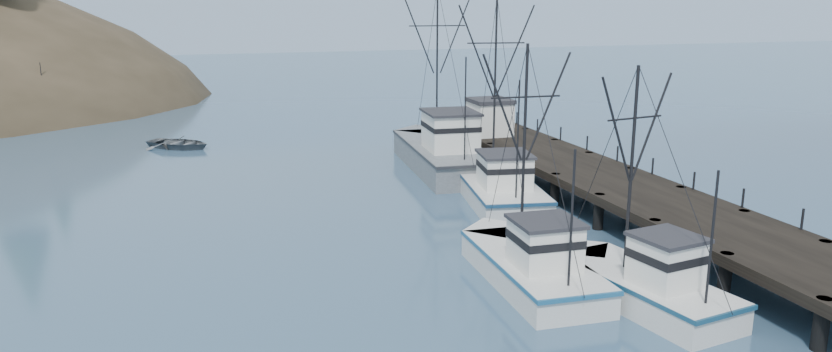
{
  "coord_description": "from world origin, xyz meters",
  "views": [
    {
      "loc": [
        -9.79,
        -22.95,
        12.37
      ],
      "look_at": [
        2.53,
        15.99,
        2.5
      ],
      "focal_mm": 32.0,
      "sensor_mm": 36.0,
      "label": 1
    }
  ],
  "objects_px": {
    "pickup_truck": "(477,116)",
    "work_vessel": "(442,152)",
    "trawler_mid": "(529,263)",
    "pier_shed": "(490,116)",
    "pier": "(593,176)",
    "trawler_near": "(639,283)",
    "trawler_far": "(497,186)",
    "motorboat": "(179,148)"
  },
  "relations": [
    {
      "from": "trawler_far",
      "to": "motorboat",
      "type": "relative_size",
      "value": 2.31
    },
    {
      "from": "pier",
      "to": "trawler_far",
      "type": "height_order",
      "value": "trawler_far"
    },
    {
      "from": "trawler_far",
      "to": "work_vessel",
      "type": "height_order",
      "value": "work_vessel"
    },
    {
      "from": "trawler_mid",
      "to": "pier_shed",
      "type": "relative_size",
      "value": 3.38
    },
    {
      "from": "trawler_mid",
      "to": "pier_shed",
      "type": "height_order",
      "value": "trawler_mid"
    },
    {
      "from": "pier",
      "to": "trawler_near",
      "type": "xyz_separation_m",
      "value": [
        -6.27,
        -14.27,
        -0.87
      ]
    },
    {
      "from": "pier",
      "to": "trawler_near",
      "type": "distance_m",
      "value": 15.61
    },
    {
      "from": "pier_shed",
      "to": "work_vessel",
      "type": "bearing_deg",
      "value": -160.51
    },
    {
      "from": "trawler_near",
      "to": "motorboat",
      "type": "relative_size",
      "value": 1.83
    },
    {
      "from": "trawler_far",
      "to": "work_vessel",
      "type": "bearing_deg",
      "value": 92.69
    },
    {
      "from": "pier",
      "to": "motorboat",
      "type": "relative_size",
      "value": 7.97
    },
    {
      "from": "trawler_near",
      "to": "trawler_mid",
      "type": "relative_size",
      "value": 0.93
    },
    {
      "from": "pickup_truck",
      "to": "motorboat",
      "type": "relative_size",
      "value": 0.96
    },
    {
      "from": "pier",
      "to": "trawler_far",
      "type": "distance_m",
      "value": 5.96
    },
    {
      "from": "trawler_mid",
      "to": "work_vessel",
      "type": "bearing_deg",
      "value": 80.31
    },
    {
      "from": "pier_shed",
      "to": "trawler_mid",
      "type": "bearing_deg",
      "value": -109.03
    },
    {
      "from": "work_vessel",
      "to": "trawler_mid",
      "type": "bearing_deg",
      "value": -99.69
    },
    {
      "from": "trawler_near",
      "to": "pickup_truck",
      "type": "relative_size",
      "value": 1.91
    },
    {
      "from": "work_vessel",
      "to": "pier_shed",
      "type": "distance_m",
      "value": 5.21
    },
    {
      "from": "trawler_far",
      "to": "pier",
      "type": "bearing_deg",
      "value": -25.81
    },
    {
      "from": "trawler_mid",
      "to": "motorboat",
      "type": "distance_m",
      "value": 39.14
    },
    {
      "from": "trawler_far",
      "to": "motorboat",
      "type": "distance_m",
      "value": 29.82
    },
    {
      "from": "trawler_far",
      "to": "pier_shed",
      "type": "relative_size",
      "value": 3.99
    },
    {
      "from": "trawler_near",
      "to": "pier_shed",
      "type": "relative_size",
      "value": 3.15
    },
    {
      "from": "trawler_near",
      "to": "pier_shed",
      "type": "distance_m",
      "value": 28.15
    },
    {
      "from": "trawler_mid",
      "to": "trawler_far",
      "type": "bearing_deg",
      "value": 72.22
    },
    {
      "from": "pier",
      "to": "work_vessel",
      "type": "relative_size",
      "value": 2.69
    },
    {
      "from": "pier_shed",
      "to": "pickup_truck",
      "type": "xyz_separation_m",
      "value": [
        0.79,
        4.48,
        -0.68
      ]
    },
    {
      "from": "pier",
      "to": "trawler_mid",
      "type": "relative_size",
      "value": 4.06
    },
    {
      "from": "trawler_far",
      "to": "pickup_truck",
      "type": "distance_m",
      "value": 16.08
    },
    {
      "from": "pier",
      "to": "pier_shed",
      "type": "distance_m",
      "value": 13.48
    },
    {
      "from": "work_vessel",
      "to": "pier_shed",
      "type": "bearing_deg",
      "value": 19.49
    },
    {
      "from": "trawler_near",
      "to": "trawler_mid",
      "type": "xyz_separation_m",
      "value": [
        -3.31,
        3.52,
        -0.0
      ]
    },
    {
      "from": "motorboat",
      "to": "pier_shed",
      "type": "bearing_deg",
      "value": -81.6
    },
    {
      "from": "trawler_far",
      "to": "motorboat",
      "type": "height_order",
      "value": "trawler_far"
    },
    {
      "from": "pier",
      "to": "work_vessel",
      "type": "bearing_deg",
      "value": 116.07
    },
    {
      "from": "trawler_near",
      "to": "trawler_mid",
      "type": "distance_m",
      "value": 4.83
    },
    {
      "from": "pier",
      "to": "pier_shed",
      "type": "xyz_separation_m",
      "value": [
        -1.28,
        13.3,
        1.73
      ]
    },
    {
      "from": "pickup_truck",
      "to": "trawler_far",
      "type": "bearing_deg",
      "value": 167.4
    },
    {
      "from": "pickup_truck",
      "to": "work_vessel",
      "type": "bearing_deg",
      "value": 144.08
    },
    {
      "from": "trawler_near",
      "to": "work_vessel",
      "type": "relative_size",
      "value": 0.62
    },
    {
      "from": "trawler_mid",
      "to": "trawler_far",
      "type": "xyz_separation_m",
      "value": [
        4.27,
        13.32,
        0.0
      ]
    }
  ]
}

